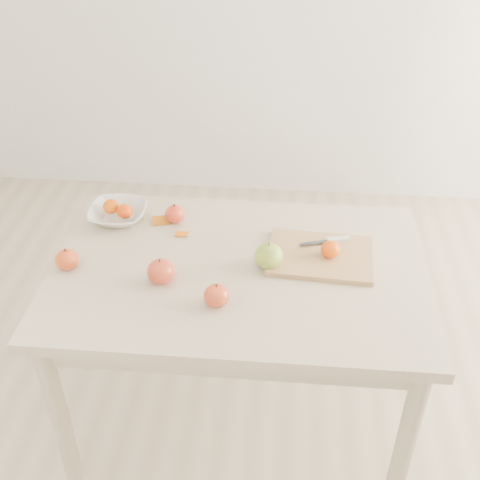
{
  "coord_description": "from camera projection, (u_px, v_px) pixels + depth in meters",
  "views": [
    {
      "loc": [
        0.14,
        -1.5,
        1.94
      ],
      "look_at": [
        0.0,
        0.05,
        0.82
      ],
      "focal_mm": 45.0,
      "sensor_mm": 36.0,
      "label": 1
    }
  ],
  "objects": [
    {
      "name": "bowl_tangerine_far",
      "position": [
        125.0,
        211.0,
        2.1
      ],
      "size": [
        0.06,
        0.06,
        0.05
      ],
      "primitive_type": "ellipsoid",
      "color": "#D13E07",
      "rests_on": "fruit_bowl"
    },
    {
      "name": "apple_green",
      "position": [
        269.0,
        256.0,
        1.9
      ],
      "size": [
        0.09,
        0.09,
        0.08
      ],
      "primitive_type": "ellipsoid",
      "color": "olive",
      "rests_on": "table"
    },
    {
      "name": "apple_red_d",
      "position": [
        67.0,
        260.0,
        1.9
      ],
      "size": [
        0.07,
        0.07,
        0.07
      ],
      "primitive_type": "ellipsoid",
      "color": "#A10901",
      "rests_on": "table"
    },
    {
      "name": "cutting_board",
      "position": [
        320.0,
        256.0,
        1.95
      ],
      "size": [
        0.35,
        0.27,
        0.02
      ],
      "primitive_type": "cube",
      "rotation": [
        0.0,
        0.0,
        -0.06
      ],
      "color": "#A98654",
      "rests_on": "table"
    },
    {
      "name": "ground",
      "position": [
        239.0,
        417.0,
        2.36
      ],
      "size": [
        3.5,
        3.5,
        0.0
      ],
      "primitive_type": "plane",
      "color": "#C6B293",
      "rests_on": "ground"
    },
    {
      "name": "fruit_bowl",
      "position": [
        118.0,
        214.0,
        2.13
      ],
      "size": [
        0.2,
        0.2,
        0.05
      ],
      "primitive_type": "imported",
      "color": "white",
      "rests_on": "table"
    },
    {
      "name": "apple_red_a",
      "position": [
        175.0,
        214.0,
        2.11
      ],
      "size": [
        0.07,
        0.07,
        0.06
      ],
      "primitive_type": "ellipsoid",
      "color": "#A70F1D",
      "rests_on": "table"
    },
    {
      "name": "bowl_tangerine_near",
      "position": [
        111.0,
        206.0,
        2.12
      ],
      "size": [
        0.06,
        0.06,
        0.05
      ],
      "primitive_type": "ellipsoid",
      "color": "#CF4707",
      "rests_on": "fruit_bowl"
    },
    {
      "name": "board_tangerine",
      "position": [
        330.0,
        249.0,
        1.92
      ],
      "size": [
        0.06,
        0.06,
        0.05
      ],
      "primitive_type": "ellipsoid",
      "color": "#E33C08",
      "rests_on": "cutting_board"
    },
    {
      "name": "table",
      "position": [
        239.0,
        290.0,
        1.98
      ],
      "size": [
        1.2,
        0.8,
        0.75
      ],
      "color": "beige",
      "rests_on": "ground"
    },
    {
      "name": "apple_red_c",
      "position": [
        217.0,
        295.0,
        1.76
      ],
      "size": [
        0.08,
        0.08,
        0.07
      ],
      "primitive_type": "ellipsoid",
      "color": "#A7220D",
      "rests_on": "table"
    },
    {
      "name": "orange_peel_b",
      "position": [
        182.0,
        234.0,
        2.06
      ],
      "size": [
        0.05,
        0.04,
        0.01
      ],
      "primitive_type": "cube",
      "rotation": [
        -0.14,
        0.0,
        -0.02
      ],
      "color": "orange",
      "rests_on": "table"
    },
    {
      "name": "orange_peel_a",
      "position": [
        161.0,
        221.0,
        2.13
      ],
      "size": [
        0.07,
        0.06,
        0.01
      ],
      "primitive_type": "cube",
      "rotation": [
        0.21,
        0.0,
        0.22
      ],
      "color": "#C3660D",
      "rests_on": "table"
    },
    {
      "name": "paring_knife",
      "position": [
        334.0,
        240.0,
        2.0
      ],
      "size": [
        0.17,
        0.06,
        0.01
      ],
      "color": "white",
      "rests_on": "cutting_board"
    },
    {
      "name": "apple_red_b",
      "position": [
        161.0,
        271.0,
        1.84
      ],
      "size": [
        0.09,
        0.09,
        0.08
      ],
      "primitive_type": "ellipsoid",
      "color": "#9C0715",
      "rests_on": "table"
    }
  ]
}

